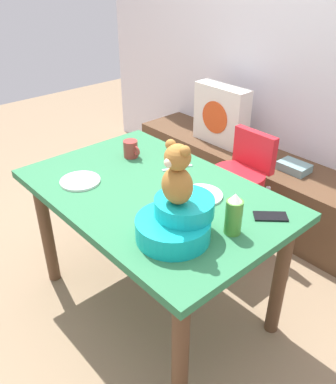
{
  "coord_description": "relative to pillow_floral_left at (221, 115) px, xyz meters",
  "views": [
    {
      "loc": [
        1.3,
        -1.06,
        1.73
      ],
      "look_at": [
        0.0,
        0.1,
        0.69
      ],
      "focal_mm": 37.76,
      "sensor_mm": 36.0,
      "label": 1
    }
  ],
  "objects": [
    {
      "name": "ground_plane",
      "position": [
        0.59,
        -1.15,
        -0.68
      ],
      "size": [
        8.0,
        8.0,
        0.0
      ],
      "primitive_type": "plane",
      "color": "#8C7256"
    },
    {
      "name": "window_bench",
      "position": [
        0.59,
        0.02,
        -0.45
      ],
      "size": [
        2.6,
        0.44,
        0.46
      ],
      "primitive_type": "cube",
      "color": "brown",
      "rests_on": "ground_plane"
    },
    {
      "name": "book_stack",
      "position": [
        0.65,
        0.02,
        -0.19
      ],
      "size": [
        0.2,
        0.14,
        0.06
      ],
      "primitive_type": "cube",
      "color": "#729B9E",
      "rests_on": "window_bench"
    },
    {
      "name": "table_fork",
      "position": [
        0.5,
        -0.91,
        0.06
      ],
      "size": [
        0.07,
        0.17,
        0.01
      ],
      "primitive_type": "cube",
      "rotation": [
        0.0,
        0.0,
        2.79
      ],
      "color": "silver",
      "rests_on": "dining_table"
    },
    {
      "name": "dinner_plate_far",
      "position": [
        0.78,
        -1.02,
        0.07
      ],
      "size": [
        0.2,
        0.2,
        0.01
      ],
      "primitive_type": "cylinder",
      "color": "white",
      "rests_on": "dining_table"
    },
    {
      "name": "dinner_plate_near",
      "position": [
        0.28,
        -1.37,
        0.07
      ],
      "size": [
        0.2,
        0.2,
        0.01
      ],
      "primitive_type": "cylinder",
      "color": "white",
      "rests_on": "dining_table"
    },
    {
      "name": "coffee_mug",
      "position": [
        0.22,
        -1.01,
        0.11
      ],
      "size": [
        0.12,
        0.08,
        0.09
      ],
      "color": "#9E332D",
      "rests_on": "dining_table"
    },
    {
      "name": "back_wall",
      "position": [
        0.59,
        0.29,
        0.62
      ],
      "size": [
        4.4,
        0.1,
        2.6
      ],
      "primitive_type": "cube",
      "color": "silver",
      "rests_on": "ground_plane"
    },
    {
      "name": "pillow_floral_left",
      "position": [
        0.0,
        0.0,
        0.0
      ],
      "size": [
        0.44,
        0.15,
        0.44
      ],
      "color": "white",
      "rests_on": "window_bench"
    },
    {
      "name": "infant_seat_teal",
      "position": [
        0.93,
        -1.32,
        0.13
      ],
      "size": [
        0.3,
        0.33,
        0.16
      ],
      "color": "#12B2B4",
      "rests_on": "dining_table"
    },
    {
      "name": "dining_table",
      "position": [
        0.59,
        -1.15,
        -0.05
      ],
      "size": [
        1.3,
        0.85,
        0.74
      ],
      "color": "#2D7247",
      "rests_on": "ground_plane"
    },
    {
      "name": "ketchup_bottle",
      "position": [
        1.06,
        -1.13,
        0.15
      ],
      "size": [
        0.07,
        0.07,
        0.18
      ],
      "color": "#4C8C33",
      "rests_on": "dining_table"
    },
    {
      "name": "highchair",
      "position": [
        0.53,
        -0.42,
        -0.16
      ],
      "size": [
        0.34,
        0.45,
        0.79
      ],
      "color": "red",
      "rests_on": "ground_plane"
    },
    {
      "name": "cell_phone",
      "position": [
        1.1,
        -0.92,
        0.06
      ],
      "size": [
        0.15,
        0.15,
        0.01
      ],
      "primitive_type": "cube",
      "rotation": [
        0.0,
        0.0,
        2.38
      ],
      "color": "black",
      "rests_on": "dining_table"
    },
    {
      "name": "teddy_bear",
      "position": [
        0.93,
        -1.32,
        0.34
      ],
      "size": [
        0.13,
        0.12,
        0.25
      ],
      "color": "#A86F30",
      "rests_on": "infant_seat_teal"
    }
  ]
}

